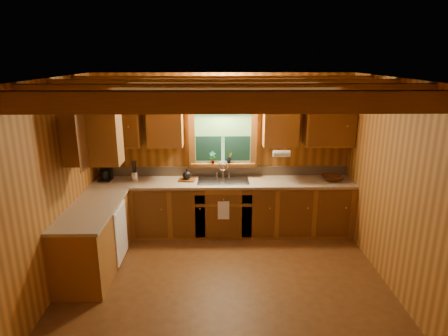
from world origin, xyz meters
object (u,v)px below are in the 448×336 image
sink (223,183)px  cutting_board (187,180)px  coffee_maker (105,170)px  wicker_basket (332,178)px

sink → cutting_board: 0.59m
coffee_maker → sink: bearing=0.0°
coffee_maker → wicker_basket: coffee_maker is taller
cutting_board → wicker_basket: size_ratio=0.78×
coffee_maker → cutting_board: coffee_maker is taller
coffee_maker → cutting_board: bearing=-0.2°
cutting_board → wicker_basket: wicker_basket is taller
sink → wicker_basket: size_ratio=2.44×
sink → coffee_maker: coffee_maker is taller
sink → cutting_board: sink is taller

